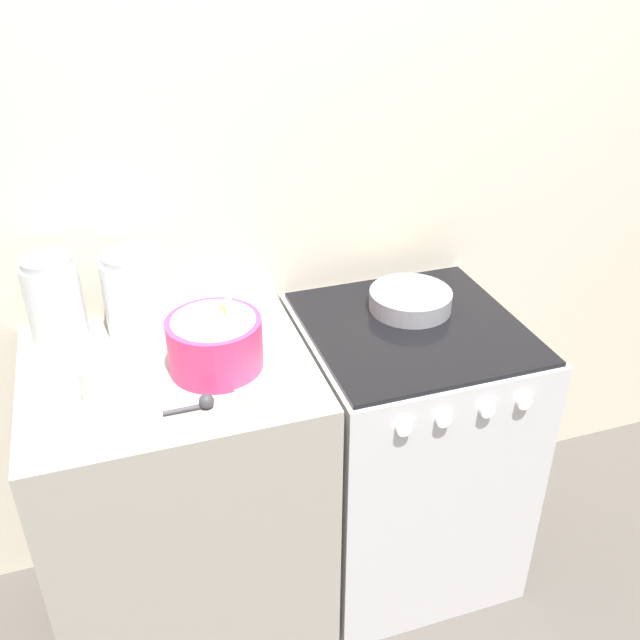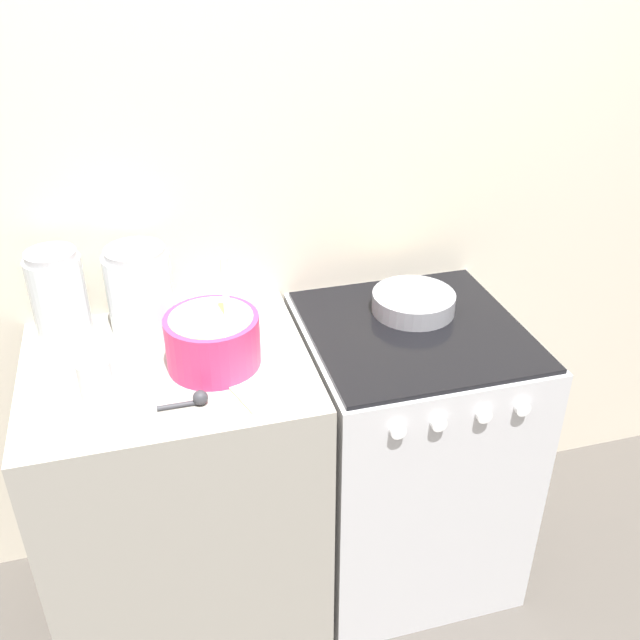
{
  "view_description": "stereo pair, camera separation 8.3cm",
  "coord_description": "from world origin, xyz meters",
  "px_view_note": "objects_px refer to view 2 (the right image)",
  "views": [
    {
      "loc": [
        -0.46,
        -1.22,
        1.9
      ],
      "look_at": [
        0.05,
        0.33,
        0.94
      ],
      "focal_mm": 40.0,
      "sensor_mm": 36.0,
      "label": 1
    },
    {
      "loc": [
        -0.38,
        -1.24,
        1.9
      ],
      "look_at": [
        0.05,
        0.33,
        0.94
      ],
      "focal_mm": 40.0,
      "sensor_mm": 36.0,
      "label": 2
    }
  ],
  "objects_px": {
    "storage_jar_middle": "(141,295)",
    "tin_can": "(95,378)",
    "mixing_bowl": "(213,338)",
    "baking_pan": "(413,301)",
    "storage_jar_left": "(60,303)",
    "stove": "(406,451)"
  },
  "relations": [
    {
      "from": "mixing_bowl",
      "to": "storage_jar_middle",
      "type": "distance_m",
      "value": 0.28
    },
    {
      "from": "baking_pan",
      "to": "storage_jar_left",
      "type": "relative_size",
      "value": 0.93
    },
    {
      "from": "storage_jar_left",
      "to": "tin_can",
      "type": "relative_size",
      "value": 2.78
    },
    {
      "from": "mixing_bowl",
      "to": "storage_jar_left",
      "type": "bearing_deg",
      "value": 147.54
    },
    {
      "from": "stove",
      "to": "tin_can",
      "type": "bearing_deg",
      "value": -174.24
    },
    {
      "from": "mixing_bowl",
      "to": "baking_pan",
      "type": "height_order",
      "value": "mixing_bowl"
    },
    {
      "from": "stove",
      "to": "storage_jar_left",
      "type": "height_order",
      "value": "storage_jar_left"
    },
    {
      "from": "mixing_bowl",
      "to": "storage_jar_left",
      "type": "xyz_separation_m",
      "value": [
        -0.36,
        0.23,
        0.03
      ]
    },
    {
      "from": "baking_pan",
      "to": "mixing_bowl",
      "type": "bearing_deg",
      "value": -168.11
    },
    {
      "from": "stove",
      "to": "storage_jar_left",
      "type": "bearing_deg",
      "value": 167.91
    },
    {
      "from": "baking_pan",
      "to": "storage_jar_left",
      "type": "height_order",
      "value": "storage_jar_left"
    },
    {
      "from": "storage_jar_middle",
      "to": "mixing_bowl",
      "type": "bearing_deg",
      "value": -55.43
    },
    {
      "from": "tin_can",
      "to": "mixing_bowl",
      "type": "bearing_deg",
      "value": 10.11
    },
    {
      "from": "storage_jar_left",
      "to": "tin_can",
      "type": "height_order",
      "value": "storage_jar_left"
    },
    {
      "from": "stove",
      "to": "storage_jar_middle",
      "type": "relative_size",
      "value": 3.7
    },
    {
      "from": "storage_jar_left",
      "to": "storage_jar_middle",
      "type": "bearing_deg",
      "value": 0.0
    },
    {
      "from": "storage_jar_middle",
      "to": "tin_can",
      "type": "height_order",
      "value": "storage_jar_middle"
    },
    {
      "from": "stove",
      "to": "tin_can",
      "type": "distance_m",
      "value": 0.98
    },
    {
      "from": "mixing_bowl",
      "to": "tin_can",
      "type": "xyz_separation_m",
      "value": [
        -0.29,
        -0.05,
        -0.03
      ]
    },
    {
      "from": "baking_pan",
      "to": "storage_jar_middle",
      "type": "relative_size",
      "value": 0.99
    },
    {
      "from": "stove",
      "to": "baking_pan",
      "type": "xyz_separation_m",
      "value": [
        0.03,
        0.09,
        0.47
      ]
    },
    {
      "from": "mixing_bowl",
      "to": "tin_can",
      "type": "height_order",
      "value": "mixing_bowl"
    }
  ]
}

